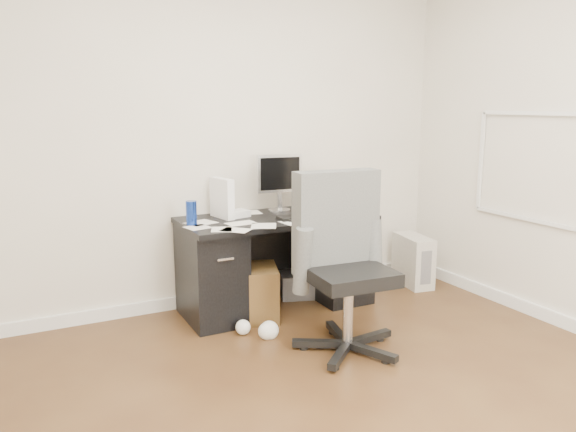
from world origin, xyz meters
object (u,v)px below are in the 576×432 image
object	(u,v)px
office_chair	(349,265)
wicker_basket	(251,293)
desk	(277,259)
pc_tower	(413,260)
lcd_monitor	(279,183)
keyboard	(305,217)

from	to	relation	value
office_chair	wicker_basket	bearing A→B (deg)	116.59
desk	pc_tower	bearing A→B (deg)	-1.44
pc_tower	wicker_basket	size ratio (longest dim) A/B	1.12
lcd_monitor	wicker_basket	bearing A→B (deg)	-137.21
lcd_monitor	pc_tower	world-z (taller)	lcd_monitor
desk	office_chair	distance (m)	0.97
desk	pc_tower	xyz separation A→B (m)	(1.36, -0.03, -0.17)
desk	office_chair	bearing A→B (deg)	-86.27
office_chair	wicker_basket	size ratio (longest dim) A/B	2.95
desk	wicker_basket	size ratio (longest dim) A/B	3.73
lcd_monitor	wicker_basket	world-z (taller)	lcd_monitor
office_chair	pc_tower	world-z (taller)	office_chair
keyboard	pc_tower	distance (m)	1.32
lcd_monitor	wicker_basket	xyz separation A→B (m)	(-0.39, -0.30, -0.79)
keyboard	lcd_monitor	bearing A→B (deg)	102.30
keyboard	office_chair	bearing A→B (deg)	-93.70
office_chair	wicker_basket	distance (m)	0.98
desk	pc_tower	world-z (taller)	desk
lcd_monitor	pc_tower	bearing A→B (deg)	-3.68
keyboard	wicker_basket	distance (m)	0.72
desk	wicker_basket	distance (m)	0.36
lcd_monitor	keyboard	xyz separation A→B (m)	(0.05, -0.34, -0.23)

